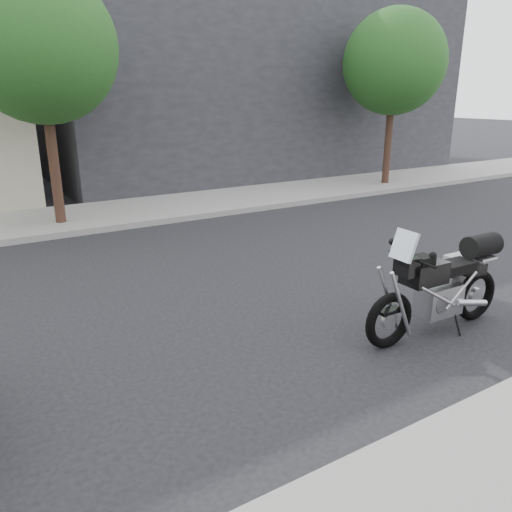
# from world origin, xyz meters

# --- Properties ---
(ground) EXTENTS (120.00, 120.00, 0.00)m
(ground) POSITION_xyz_m (0.00, 0.00, 0.00)
(ground) COLOR black
(ground) RESTS_ON ground
(far_sidewalk) EXTENTS (44.00, 3.00, 0.15)m
(far_sidewalk) POSITION_xyz_m (0.00, -6.50, 0.07)
(far_sidewalk) COLOR gray
(far_sidewalk) RESTS_ON ground
(far_building_dark) EXTENTS (16.00, 11.00, 7.00)m
(far_building_dark) POSITION_xyz_m (-7.00, -13.50, 3.50)
(far_building_dark) COLOR #25252A
(far_building_dark) RESTS_ON ground
(street_tree_left) EXTENTS (3.40, 3.40, 5.70)m
(street_tree_left) POSITION_xyz_m (-9.00, -6.00, 4.14)
(street_tree_left) COLOR #3B251B
(street_tree_left) RESTS_ON far_sidewalk
(street_tree_mid) EXTENTS (3.40, 3.40, 5.70)m
(street_tree_mid) POSITION_xyz_m (2.00, -6.00, 4.14)
(street_tree_mid) COLOR #3B251B
(street_tree_mid) RESTS_ON far_sidewalk
(motorcycle) EXTENTS (2.44, 0.79, 1.54)m
(motorcycle) POSITION_xyz_m (-1.32, 2.58, 0.67)
(motorcycle) COLOR black
(motorcycle) RESTS_ON ground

